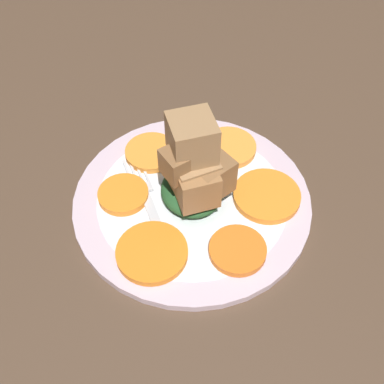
{
  "coord_description": "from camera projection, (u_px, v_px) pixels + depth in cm",
  "views": [
    {
      "loc": [
        35.2,
        -7.85,
        47.77
      ],
      "look_at": [
        0.0,
        0.0,
        4.1
      ],
      "focal_mm": 45.0,
      "sensor_mm": 36.0,
      "label": 1
    }
  ],
  "objects": [
    {
      "name": "carrot_slice_4",
      "position": [
        152.0,
        252.0,
        0.52
      ],
      "size": [
        7.86,
        7.86,
        0.84
      ],
      "primitive_type": "cylinder",
      "color": "orange",
      "rests_on": "plate"
    },
    {
      "name": "plate",
      "position": [
        192.0,
        200.0,
        0.58
      ],
      "size": [
        28.42,
        28.42,
        1.05
      ],
      "color": "silver",
      "rests_on": "table_slab"
    },
    {
      "name": "carrot_slice_0",
      "position": [
        267.0,
        196.0,
        0.57
      ],
      "size": [
        8.01,
        8.01,
        0.84
      ],
      "primitive_type": "cylinder",
      "color": "orange",
      "rests_on": "plate"
    },
    {
      "name": "fork",
      "position": [
        150.0,
        207.0,
        0.56
      ],
      "size": [
        17.33,
        3.95,
        0.4
      ],
      "rotation": [
        0.0,
        0.0,
        0.13
      ],
      "color": "silver",
      "rests_on": "plate"
    },
    {
      "name": "carrot_slice_3",
      "position": [
        123.0,
        194.0,
        0.57
      ],
      "size": [
        6.05,
        6.05,
        0.84
      ],
      "primitive_type": "cylinder",
      "color": "orange",
      "rests_on": "plate"
    },
    {
      "name": "center_pile",
      "position": [
        194.0,
        175.0,
        0.53
      ],
      "size": [
        8.61,
        8.45,
        12.1
      ],
      "color": "#235128",
      "rests_on": "plate"
    },
    {
      "name": "carrot_slice_2",
      "position": [
        151.0,
        152.0,
        0.62
      ],
      "size": [
        6.65,
        6.65,
        0.84
      ],
      "primitive_type": "cylinder",
      "color": "orange",
      "rests_on": "plate"
    },
    {
      "name": "carrot_slice_5",
      "position": [
        238.0,
        250.0,
        0.52
      ],
      "size": [
        6.32,
        6.32,
        0.84
      ],
      "primitive_type": "cylinder",
      "color": "orange",
      "rests_on": "plate"
    },
    {
      "name": "table_slab",
      "position": [
        192.0,
        208.0,
        0.59
      ],
      "size": [
        120.0,
        120.0,
        2.0
      ],
      "primitive_type": "cube",
      "color": "#4C3828",
      "rests_on": "ground"
    },
    {
      "name": "carrot_slice_1",
      "position": [
        229.0,
        147.0,
        0.62
      ],
      "size": [
        7.04,
        7.04,
        0.84
      ],
      "primitive_type": "cylinder",
      "color": "orange",
      "rests_on": "plate"
    }
  ]
}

